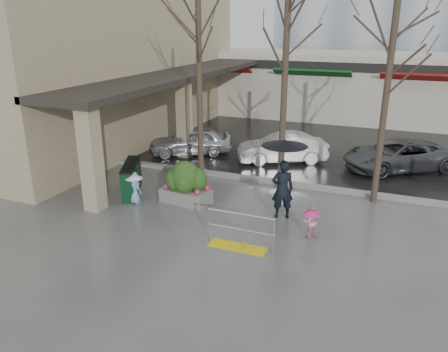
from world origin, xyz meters
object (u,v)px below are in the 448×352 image
Objects in this scene: tree_west at (199,43)px; child_pink at (311,219)px; news_boxes at (131,179)px; tree_midwest at (286,40)px; car_a at (191,141)px; planter at (186,183)px; tree_mideast at (391,55)px; handrail at (240,235)px; woman at (283,172)px; child_blue at (134,185)px; car_c at (398,155)px; car_b at (282,148)px.

tree_west is 6.95× the size of child_pink.
tree_midwest is at bearing 2.37° from news_boxes.
tree_west reaches higher than car_a.
planter is at bearing -76.59° from tree_west.
tree_mideast is at bearing -7.94° from news_boxes.
handrail is 2.13m from child_pink.
tree_west is 2.67× the size of woman.
car_c is at bearing -122.10° from child_blue.
woman is 7.79m from car_a.
tree_west is at bearing -90.75° from child_blue.
news_boxes is (-4.78, -2.46, -4.67)m from tree_midwest.
planter is at bearing 139.92° from handrail.
tree_west reaches higher than child_pink.
child_blue is at bearing -107.52° from tree_west.
car_b is at bearing 65.61° from car_a.
handrail is 9.19m from car_a.
car_c is (4.72, 0.75, 0.00)m from car_b.
tree_mideast is (3.30, -0.00, -0.37)m from tree_midwest.
child_pink is at bearing -113.47° from tree_mideast.
tree_midwest reaches higher than child_blue.
car_a is (-5.17, 7.60, 0.25)m from handrail.
tree_west is 6.00m from car_b.
tree_west is 3.38× the size of news_boxes.
tree_west reaches higher than news_boxes.
handrail is 0.50× the size of car_b.
woman reaches higher than planter.
handrail is 7.52m from tree_west.
tree_west is at bearing -180.00° from tree_mideast.
planter is (-4.41, 0.99, 0.15)m from child_pink.
car_c reaches higher than child_pink.
car_c reaches higher than news_boxes.
tree_west is 6.50m from tree_mideast.
tree_west is at bearing 32.45° from news_boxes.
planter is 5.96m from car_b.
news_boxes is at bearing -27.24° from car_a.
planter is at bearing -23.14° from woman.
car_c is at bearing 66.59° from handrail.
tree_mideast is 3.23× the size of news_boxes.
child_blue is (-4.90, -0.73, -0.85)m from woman.
tree_west is 0.97× the size of tree_midwest.
car_a is (-2.40, 5.26, -0.07)m from planter.
handrail is 6.83m from tree_midwest.
news_boxes is (-8.08, -2.46, -4.30)m from tree_mideast.
news_boxes is 10.83m from car_c.
child_pink is at bearing 113.37° from woman.
tree_midwest reaches higher than tree_mideast.
car_c is at bearing 44.37° from planter.
tree_midwest is 7.24m from car_c.
child_pink is at bearing -34.64° from tree_west.
news_boxes is 0.53× the size of car_b.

